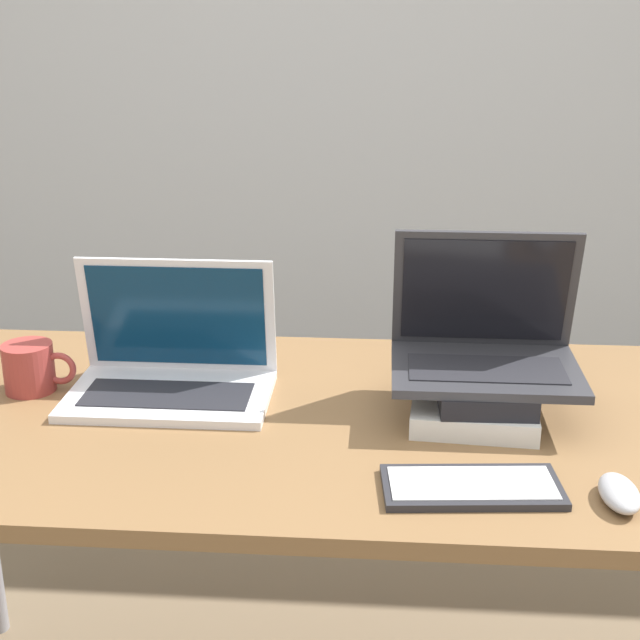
# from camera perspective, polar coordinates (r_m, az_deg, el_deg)

# --- Properties ---
(wall_back) EXTENTS (8.00, 0.05, 2.70)m
(wall_back) POSITION_cam_1_polar(r_m,az_deg,el_deg) (3.01, 2.24, 17.23)
(wall_back) COLOR silver
(wall_back) RESTS_ON ground_plane
(desk) EXTENTS (1.77, 0.78, 0.77)m
(desk) POSITION_cam_1_polar(r_m,az_deg,el_deg) (1.64, -0.12, -8.41)
(desk) COLOR brown
(desk) RESTS_ON ground_plane
(laptop_left) EXTENTS (0.37, 0.24, 0.25)m
(laptop_left) POSITION_cam_1_polar(r_m,az_deg,el_deg) (1.69, -9.44, -3.07)
(laptop_left) COLOR silver
(laptop_left) RESTS_ON desk
(book_stack) EXTENTS (0.23, 0.25, 0.08)m
(book_stack) POSITION_cam_1_polar(r_m,az_deg,el_deg) (1.60, 10.05, -4.93)
(book_stack) COLOR white
(book_stack) RESTS_ON desk
(laptop_on_books) EXTENTS (0.33, 0.24, 0.24)m
(laptop_on_books) POSITION_cam_1_polar(r_m,az_deg,el_deg) (1.61, 10.52, -1.45)
(laptop_on_books) COLOR #333338
(laptop_on_books) RESTS_ON book_stack
(wireless_keyboard) EXTENTS (0.28, 0.15, 0.01)m
(wireless_keyboard) POSITION_cam_1_polar(r_m,az_deg,el_deg) (1.38, 9.69, -10.46)
(wireless_keyboard) COLOR #28282D
(wireless_keyboard) RESTS_ON desk
(mouse) EXTENTS (0.06, 0.11, 0.03)m
(mouse) POSITION_cam_1_polar(r_m,az_deg,el_deg) (1.40, 18.60, -10.45)
(mouse) COLOR #B2B2B7
(mouse) RESTS_ON desk
(mug) EXTENTS (0.14, 0.09, 0.09)m
(mug) POSITION_cam_1_polar(r_m,az_deg,el_deg) (1.77, -18.04, -2.91)
(mug) COLOR #9E3833
(mug) RESTS_ON desk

